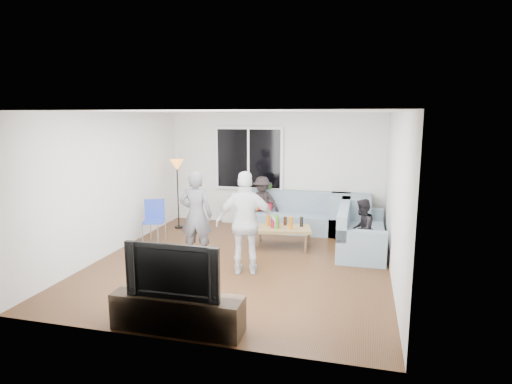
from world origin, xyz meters
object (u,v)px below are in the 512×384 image
(sofa_right_section, at_px, (362,228))
(floor_lamp, at_px, (178,194))
(side_chair, at_px, (154,222))
(coffee_table, at_px, (282,237))
(player_left, at_px, (196,215))
(television, at_px, (176,269))
(sofa_back_section, at_px, (297,212))
(spectator_back, at_px, (262,203))
(tv_console, at_px, (178,312))
(player_right, at_px, (246,223))
(spectator_right, at_px, (362,229))

(sofa_right_section, bearing_deg, floor_lamp, 81.05)
(side_chair, bearing_deg, coffee_table, -12.01)
(player_left, relative_size, television, 1.38)
(sofa_back_section, relative_size, spectator_back, 1.93)
(tv_console, relative_size, television, 1.39)
(spectator_back, bearing_deg, coffee_table, -64.43)
(floor_lamp, bearing_deg, sofa_right_section, -8.95)
(sofa_right_section, distance_m, spectator_back, 2.46)
(player_right, bearing_deg, spectator_back, -95.04)
(spectator_right, xyz_separation_m, television, (-2.10, -3.17, 0.22))
(side_chair, height_order, television, television)
(sofa_back_section, xyz_separation_m, player_right, (-0.40, -2.75, 0.41))
(floor_lamp, relative_size, spectator_back, 1.31)
(coffee_table, distance_m, spectator_right, 1.58)
(sofa_right_section, relative_size, floor_lamp, 1.28)
(player_right, relative_size, spectator_right, 1.53)
(spectator_right, bearing_deg, sofa_right_section, -164.08)
(sofa_right_section, bearing_deg, television, 150.58)
(spectator_right, relative_size, television, 0.95)
(sofa_back_section, bearing_deg, floor_lamp, -171.43)
(sofa_back_section, xyz_separation_m, side_chair, (-2.66, -1.58, 0.01))
(sofa_back_section, height_order, spectator_back, spectator_back)
(coffee_table, height_order, side_chair, side_chair)
(player_right, bearing_deg, television, 68.41)
(tv_console, bearing_deg, floor_lamp, 114.25)
(spectator_back, bearing_deg, television, -91.81)
(sofa_right_section, relative_size, player_right, 1.19)
(tv_console, bearing_deg, coffee_table, 80.28)
(spectator_right, bearing_deg, tv_console, -17.66)
(floor_lamp, height_order, television, floor_lamp)
(sofa_back_section, relative_size, floor_lamp, 1.47)
(sofa_back_section, height_order, television, television)
(player_right, bearing_deg, floor_lamp, -59.35)
(sofa_back_section, height_order, side_chair, side_chair)
(player_left, bearing_deg, floor_lamp, -64.26)
(floor_lamp, bearing_deg, tv_console, -65.75)
(coffee_table, bearing_deg, floor_lamp, 161.46)
(sofa_back_section, height_order, floor_lamp, floor_lamp)
(coffee_table, height_order, tv_console, tv_console)
(player_left, distance_m, tv_console, 2.66)
(sofa_right_section, bearing_deg, spectator_back, 64.09)
(floor_lamp, relative_size, spectator_right, 1.42)
(sofa_back_section, distance_m, spectator_back, 0.82)
(coffee_table, relative_size, floor_lamp, 0.71)
(floor_lamp, distance_m, spectator_back, 1.92)
(sofa_right_section, bearing_deg, tv_console, 150.58)
(sofa_back_section, distance_m, television, 4.83)
(player_right, distance_m, tv_console, 2.13)
(spectator_right, height_order, tv_console, spectator_right)
(player_right, bearing_deg, player_left, -37.06)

